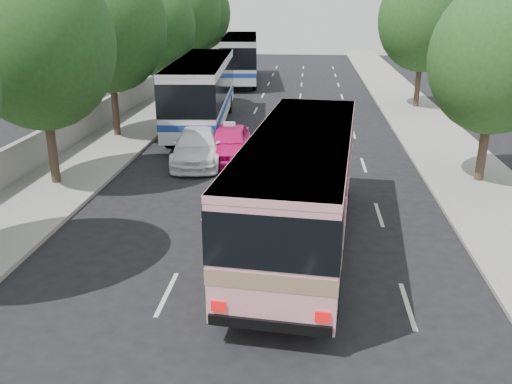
# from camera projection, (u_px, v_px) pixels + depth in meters

# --- Properties ---
(ground) EXTENTS (120.00, 120.00, 0.00)m
(ground) POSITION_uv_depth(u_px,v_px,m) (248.00, 262.00, 15.68)
(ground) COLOR black
(ground) RESTS_ON ground
(sidewalk_left) EXTENTS (4.00, 90.00, 0.15)m
(sidewalk_left) POSITION_uv_depth(u_px,v_px,m) (152.00, 114.00, 35.14)
(sidewalk_left) COLOR #9E998E
(sidewalk_left) RESTS_ON ground
(sidewalk_right) EXTENTS (4.00, 90.00, 0.12)m
(sidewalk_right) POSITION_uv_depth(u_px,v_px,m) (419.00, 119.00, 33.63)
(sidewalk_right) COLOR #9E998E
(sidewalk_right) RESTS_ON ground
(low_wall) EXTENTS (0.30, 90.00, 1.50)m
(low_wall) POSITION_uv_depth(u_px,v_px,m) (124.00, 101.00, 35.02)
(low_wall) COLOR #9E998E
(low_wall) RESTS_ON sidewalk_left
(tree_left_b) EXTENTS (5.70, 5.70, 8.88)m
(tree_left_b) POSITION_uv_depth(u_px,v_px,m) (39.00, 37.00, 20.02)
(tree_left_b) COLOR #38281E
(tree_left_b) RESTS_ON ground
(tree_left_c) EXTENTS (6.00, 6.00, 9.35)m
(tree_left_c) POSITION_uv_depth(u_px,v_px,m) (108.00, 20.00, 27.42)
(tree_left_c) COLOR #38281E
(tree_left_c) RESTS_ON ground
(tree_left_d) EXTENTS (5.52, 5.52, 8.60)m
(tree_left_d) POSITION_uv_depth(u_px,v_px,m) (154.00, 23.00, 35.07)
(tree_left_d) COLOR #38281E
(tree_left_d) RESTS_ON ground
(tree_left_e) EXTENTS (6.30, 6.30, 9.82)m
(tree_left_e) POSITION_uv_depth(u_px,v_px,m) (182.00, 8.00, 42.28)
(tree_left_e) COLOR #38281E
(tree_left_e) RESTS_ON ground
(tree_left_f) EXTENTS (5.88, 5.88, 9.16)m
(tree_left_f) POSITION_uv_depth(u_px,v_px,m) (200.00, 11.00, 49.93)
(tree_left_f) COLOR #38281E
(tree_left_f) RESTS_ON ground
(tree_right_near) EXTENTS (5.10, 5.10, 7.95)m
(tree_right_near) POSITION_uv_depth(u_px,v_px,m) (500.00, 53.00, 20.56)
(tree_right_near) COLOR #38281E
(tree_right_near) RESTS_ON ground
(tree_right_far) EXTENTS (6.00, 6.00, 9.35)m
(tree_right_far) POSITION_uv_depth(u_px,v_px,m) (426.00, 15.00, 35.20)
(tree_right_far) COLOR #38281E
(tree_right_far) RESTS_ON ground
(pink_bus) EXTENTS (3.84, 11.28, 3.53)m
(pink_bus) POSITION_uv_depth(u_px,v_px,m) (301.00, 177.00, 16.00)
(pink_bus) COLOR pink
(pink_bus) RESTS_ON ground
(pink_taxi) EXTENTS (2.13, 4.79, 1.60)m
(pink_taxi) POSITION_uv_depth(u_px,v_px,m) (230.00, 143.00, 25.28)
(pink_taxi) COLOR #F7157F
(pink_taxi) RESTS_ON ground
(white_pickup) EXTENTS (2.71, 5.49, 1.53)m
(white_pickup) POSITION_uv_depth(u_px,v_px,m) (198.00, 146.00, 24.92)
(white_pickup) COLOR white
(white_pickup) RESTS_ON ground
(tour_coach_front) EXTENTS (3.75, 13.18, 3.89)m
(tour_coach_front) POSITION_uv_depth(u_px,v_px,m) (202.00, 87.00, 31.10)
(tour_coach_front) COLOR silver
(tour_coach_front) RESTS_ON ground
(tour_coach_rear) EXTENTS (4.12, 13.50, 3.98)m
(tour_coach_rear) POSITION_uv_depth(u_px,v_px,m) (240.00, 55.00, 47.99)
(tour_coach_rear) COLOR silver
(tour_coach_rear) RESTS_ON ground
(taxi_roof_sign) EXTENTS (0.56, 0.21, 0.18)m
(taxi_roof_sign) POSITION_uv_depth(u_px,v_px,m) (229.00, 124.00, 24.98)
(taxi_roof_sign) COLOR silver
(taxi_roof_sign) RESTS_ON pink_taxi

